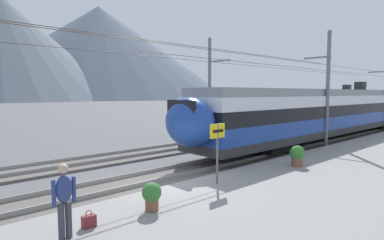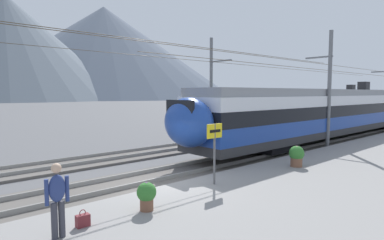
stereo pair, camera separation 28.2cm
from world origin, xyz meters
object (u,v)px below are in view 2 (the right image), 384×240
Objects in this scene: catenary_mast_mid at (327,88)px; catenary_mast_far_side at (212,86)px; passenger_walking at (57,197)px; train_near_platform at (336,111)px; potted_plant_by_shelter at (147,194)px; platform_sign at (214,140)px; potted_plant_platform_edge at (297,155)px; train_far_track at (330,106)px; handbag_beside_passenger at (83,220)px.

catenary_mast_mid is 1.00× the size of catenary_mast_far_side.
catenary_mast_mid is at bearing -75.17° from catenary_mast_far_side.
catenary_mast_far_side is at bearing 34.03° from passenger_walking.
train_near_platform is 19.99m from potted_plant_by_shelter.
platform_sign reaches higher than potted_plant_by_shelter.
catenary_mast_mid is 62.98× the size of potted_plant_by_shelter.
potted_plant_platform_edge is 1.17× the size of potted_plant_by_shelter.
train_near_platform is at bearing 10.55° from platform_sign.
potted_plant_platform_edge is at bearing -158.22° from train_far_track.
catenary_mast_far_side is 13.95m from platform_sign.
train_far_track is 15.08× the size of platform_sign.
catenary_mast_far_side is at bearing 38.40° from potted_plant_by_shelter.
platform_sign is 5.19m from handbag_beside_passenger.
platform_sign is at bearing -171.99° from catenary_mast_mid.
potted_plant_by_shelter is (-29.09, -8.53, -1.39)m from train_far_track.
catenary_mast_mid reaches higher than train_far_track.
catenary_mast_mid is at bearing 7.08° from handbag_beside_passenger.
passenger_walking reaches higher than potted_plant_by_shelter.
handbag_beside_passenger is 0.54× the size of potted_plant_by_shelter.
train_near_platform reaches higher than handbag_beside_passenger.
passenger_walking is at bearing -177.51° from potted_plant_by_shelter.
train_near_platform is at bearing -45.21° from catenary_mast_far_side.
train_far_track is 16.31m from catenary_mast_far_side.
platform_sign reaches higher than potted_plant_platform_edge.
catenary_mast_mid is 12.17m from platform_sign.
potted_plant_platform_edge is at bearing -163.18° from train_near_platform.
passenger_walking is 2.46m from potted_plant_by_shelter.
handbag_beside_passenger is (-14.73, -10.16, -3.57)m from catenary_mast_far_side.
catenary_mast_far_side is 23.02× the size of platform_sign.
train_far_track is 41.24× the size of potted_plant_by_shelter.
train_far_track is 32.67m from passenger_walking.
train_far_track is at bearing 17.15° from platform_sign.
catenary_mast_far_side reaches higher than catenary_mast_mid.
handbag_beside_passenger is at bearing -164.75° from train_far_track.
catenary_mast_mid is at bearing -155.70° from train_far_track.
catenary_mast_mid is 53.91× the size of potted_plant_platform_edge.
train_far_track is 19.13× the size of passenger_walking.
handbag_beside_passenger is at bearing -145.41° from catenary_mast_far_side.
potted_plant_platform_edge is at bearing -116.61° from catenary_mast_far_side.
handbag_beside_passenger is 9.61m from potted_plant_platform_edge.
platform_sign is at bearing 6.62° from passenger_walking.
handbag_beside_passenger is (-30.84, -8.40, -1.70)m from train_far_track.
handbag_beside_passenger is at bearing 19.61° from passenger_walking.
handbag_beside_passenger is at bearing -175.17° from platform_sign.
catenary_mast_far_side is at bearing 34.59° from handbag_beside_passenger.
potted_plant_platform_edge is at bearing -0.50° from handbag_beside_passenger.
potted_plant_platform_edge is at bearing 0.33° from potted_plant_by_shelter.
potted_plant_platform_edge is (9.60, -0.08, 0.36)m from handbag_beside_passenger.
handbag_beside_passenger is 0.46× the size of potted_plant_platform_edge.
passenger_walking is at bearing -164.66° from train_far_track.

